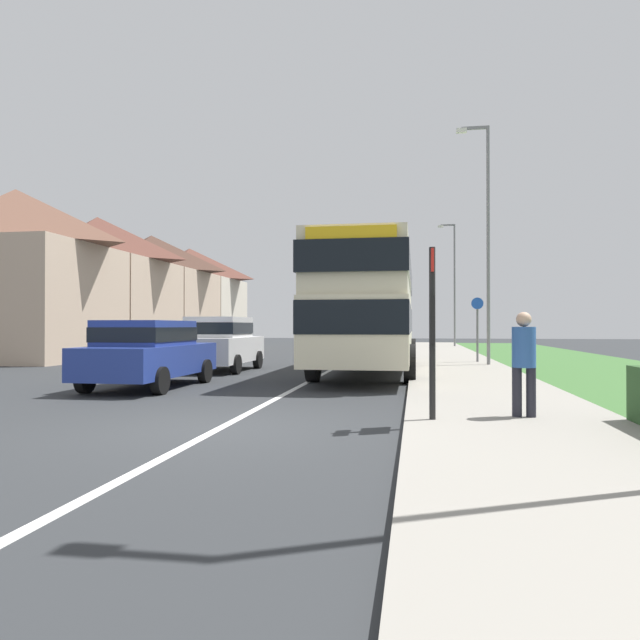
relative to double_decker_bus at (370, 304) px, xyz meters
The scene contains 12 objects.
ground_plane 10.29m from the double_decker_bus, 97.82° to the right, with size 120.00×120.00×0.00m, color #2D3033.
lane_marking_centre 3.21m from the double_decker_bus, 124.82° to the right, with size 0.14×60.00×0.01m, color silver.
pavement_near_side 5.30m from the double_decker_bus, 54.50° to the right, with size 3.20×68.00×0.12m, color gray.
double_decker_bus is the anchor object (origin of this frame).
parked_car_blue 7.12m from the double_decker_bus, 133.50° to the right, with size 1.93×4.29×1.59m.
parked_car_white 4.97m from the double_decker_bus, behind, with size 1.96×3.98×1.74m.
pedestrian_at_stop 9.55m from the double_decker_bus, 71.73° to the right, with size 0.34×0.34×1.67m.
bus_stop_sign 9.60m from the double_decker_bus, 80.20° to the right, with size 0.09×0.52×2.60m.
cycle_route_sign 5.82m from the double_decker_bus, 50.42° to the left, with size 0.44×0.08×2.52m.
street_lamp_mid 5.49m from the double_decker_bus, 37.78° to the left, with size 1.14×0.20×8.44m.
street_lamp_far 21.94m from the double_decker_bus, 79.80° to the left, with size 1.14×0.20×8.19m.
house_terrace_far_side 20.43m from the double_decker_bus, 138.16° to the left, with size 7.06×25.35×7.21m.
Camera 1 is at (2.76, -8.03, 1.47)m, focal length 32.76 mm.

